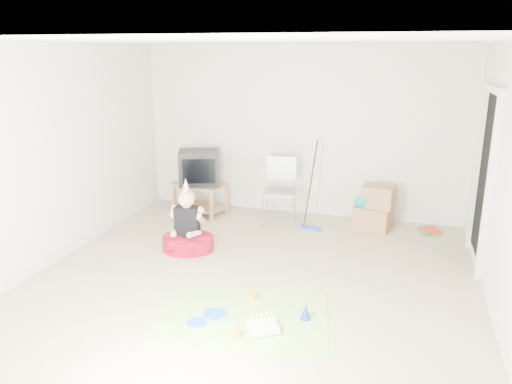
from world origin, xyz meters
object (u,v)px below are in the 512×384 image
(birthday_cake, at_px, (263,328))
(tv_stand, at_px, (200,196))
(crt_tv, at_px, (199,168))
(folding_chair, at_px, (279,192))
(seated_woman, at_px, (188,235))
(cardboard_boxes, at_px, (375,208))

(birthday_cake, bearing_deg, tv_stand, 121.83)
(crt_tv, distance_m, folding_chair, 1.36)
(folding_chair, xyz_separation_m, seated_woman, (-0.90, -1.27, -0.29))
(folding_chair, bearing_deg, crt_tv, 172.82)
(tv_stand, bearing_deg, cardboard_boxes, 1.58)
(cardboard_boxes, xyz_separation_m, seated_woman, (-2.26, -1.51, -0.10))
(folding_chair, height_order, seated_woman, folding_chair)
(crt_tv, xyz_separation_m, cardboard_boxes, (2.68, 0.07, -0.44))
(cardboard_boxes, distance_m, birthday_cake, 3.24)
(seated_woman, bearing_deg, cardboard_boxes, 33.77)
(cardboard_boxes, distance_m, seated_woman, 2.72)
(tv_stand, relative_size, folding_chair, 0.83)
(folding_chair, xyz_separation_m, cardboard_boxes, (1.36, 0.24, -0.20))
(folding_chair, distance_m, cardboard_boxes, 1.39)
(crt_tv, bearing_deg, seated_woman, -93.86)
(tv_stand, bearing_deg, birthday_cake, -58.17)
(tv_stand, relative_size, birthday_cake, 2.53)
(folding_chair, relative_size, seated_woman, 1.08)
(tv_stand, relative_size, cardboard_boxes, 1.34)
(tv_stand, bearing_deg, folding_chair, -7.18)
(crt_tv, distance_m, birthday_cake, 3.66)
(seated_woman, bearing_deg, tv_stand, 106.44)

